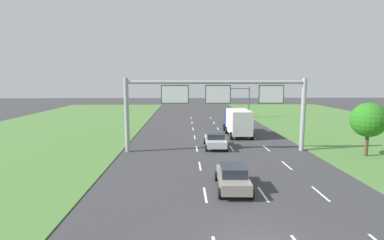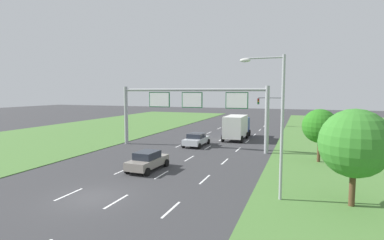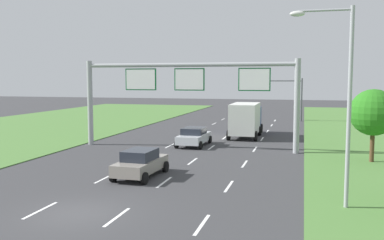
{
  "view_description": "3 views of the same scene",
  "coord_description": "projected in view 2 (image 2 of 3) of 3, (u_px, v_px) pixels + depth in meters",
  "views": [
    {
      "loc": [
        -3.0,
        -11.14,
        6.87
      ],
      "look_at": [
        -2.18,
        19.53,
        2.69
      ],
      "focal_mm": 28.0,
      "sensor_mm": 36.0,
      "label": 1
    },
    {
      "loc": [
        11.78,
        -14.37,
        6.41
      ],
      "look_at": [
        -0.15,
        17.9,
        3.13
      ],
      "focal_mm": 28.0,
      "sensor_mm": 36.0,
      "label": 2
    },
    {
      "loc": [
        8.87,
        -15.35,
        5.52
      ],
      "look_at": [
        0.5,
        16.64,
        2.32
      ],
      "focal_mm": 40.0,
      "sensor_mm": 36.0,
      "label": 3
    }
  ],
  "objects": [
    {
      "name": "lane_dashes_inner_left",
      "position": [
        157.0,
        156.0,
        29.9
      ],
      "size": [
        0.14,
        62.4,
        0.01
      ],
      "color": "white",
      "rests_on": "ground_plane"
    },
    {
      "name": "lane_dashes_slip",
      "position": [
        225.0,
        161.0,
        27.49
      ],
      "size": [
        0.14,
        62.4,
        0.01
      ],
      "color": "white",
      "rests_on": "ground_plane"
    },
    {
      "name": "box_truck",
      "position": [
        237.0,
        126.0,
        40.26
      ],
      "size": [
        2.73,
        7.4,
        3.22
      ],
      "rotation": [
        0.0,
        0.0,
        0.01
      ],
      "color": "navy",
      "rests_on": "ground_plane"
    },
    {
      "name": "traffic_light_mast",
      "position": [
        272.0,
        105.0,
        54.48
      ],
      "size": [
        4.76,
        0.49,
        5.6
      ],
      "color": "#47494F",
      "rests_on": "ground_plane"
    },
    {
      "name": "car_near_red",
      "position": [
        148.0,
        161.0,
        24.44
      ],
      "size": [
        2.19,
        4.3,
        1.55
      ],
      "rotation": [
        0.0,
        0.0,
        -0.04
      ],
      "color": "gray",
      "rests_on": "ground_plane"
    },
    {
      "name": "lane_dashes_inner_right",
      "position": [
        189.0,
        158.0,
        28.7
      ],
      "size": [
        0.14,
        62.4,
        0.01
      ],
      "color": "white",
      "rests_on": "ground_plane"
    },
    {
      "name": "roadside_tree_near",
      "position": [
        355.0,
        143.0,
        16.36
      ],
      "size": [
        3.79,
        3.79,
        5.49
      ],
      "color": "#513823",
      "rests_on": "ground_plane"
    },
    {
      "name": "street_lamp",
      "position": [
        276.0,
        115.0,
        17.33
      ],
      "size": [
        2.61,
        0.32,
        8.5
      ],
      "color": "#9EA0A5",
      "rests_on": "ground_plane"
    },
    {
      "name": "ground_plane",
      "position": [
        92.0,
        198.0,
        18.1
      ],
      "size": [
        200.0,
        200.0,
        0.0
      ],
      "primitive_type": "plane",
      "color": "#38383A"
    },
    {
      "name": "car_lead_silver",
      "position": [
        196.0,
        139.0,
        35.3
      ],
      "size": [
        2.23,
        4.46,
        1.5
      ],
      "rotation": [
        0.0,
        0.0,
        -0.01
      ],
      "color": "silver",
      "rests_on": "ground_plane"
    },
    {
      "name": "roadside_tree_mid",
      "position": [
        320.0,
        126.0,
        26.81
      ],
      "size": [
        3.06,
        3.06,
        4.86
      ],
      "color": "#513823",
      "rests_on": "ground_plane"
    },
    {
      "name": "grass_verge_left",
      "position": [
        0.0,
        147.0,
        34.68
      ],
      "size": [
        24.0,
        120.0,
        0.06
      ],
      "primitive_type": "cube",
      "color": "#4C7A38",
      "rests_on": "ground_plane"
    },
    {
      "name": "sign_gantry",
      "position": [
        191.0,
        105.0,
        33.45
      ],
      "size": [
        17.24,
        0.44,
        7.0
      ],
      "color": "#9EA0A5",
      "rests_on": "ground_plane"
    }
  ]
}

